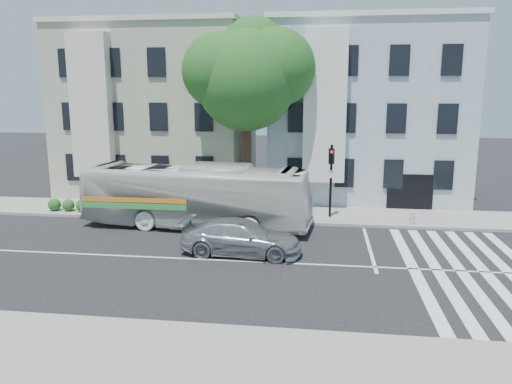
% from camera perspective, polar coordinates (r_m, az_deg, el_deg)
% --- Properties ---
extents(ground, '(120.00, 120.00, 0.00)m').
position_cam_1_polar(ground, '(21.06, -4.61, -7.76)').
color(ground, black).
rests_on(ground, ground).
extents(sidewalk_far, '(80.00, 4.00, 0.15)m').
position_cam_1_polar(sidewalk_far, '(28.59, -1.23, -2.40)').
color(sidewalk_far, gray).
rests_on(sidewalk_far, ground).
extents(sidewalk_near, '(80.00, 4.00, 0.15)m').
position_cam_1_polar(sidewalk_near, '(13.99, -11.89, -18.08)').
color(sidewalk_near, gray).
rests_on(sidewalk_near, ground).
extents(building_left, '(12.00, 10.00, 11.00)m').
position_cam_1_polar(building_left, '(36.26, -10.65, 9.01)').
color(building_left, '#A3AB8F').
rests_on(building_left, ground).
extents(building_right, '(12.00, 10.00, 11.00)m').
position_cam_1_polar(building_right, '(34.56, 12.27, 8.84)').
color(building_right, '#96A3B3').
rests_on(building_right, ground).
extents(street_tree, '(7.30, 5.90, 11.10)m').
position_cam_1_polar(street_tree, '(28.49, -0.94, 13.28)').
color(street_tree, '#2D2116').
rests_on(street_tree, ground).
extents(bus, '(3.85, 12.02, 3.29)m').
position_cam_1_polar(bus, '(25.72, -6.88, -0.46)').
color(bus, silver).
rests_on(bus, ground).
extents(sedan, '(2.42, 5.32, 1.51)m').
position_cam_1_polar(sedan, '(21.52, -1.70, -5.19)').
color(sedan, '#B1B3B8').
rests_on(sedan, ground).
extents(hedge, '(8.54, 1.57, 0.70)m').
position_cam_1_polar(hedge, '(29.15, -14.75, -1.65)').
color(hedge, '#296821').
rests_on(hedge, sidewalk_far).
extents(traffic_signal, '(0.41, 0.53, 4.11)m').
position_cam_1_polar(traffic_signal, '(27.13, 8.58, 2.28)').
color(traffic_signal, black).
rests_on(traffic_signal, ground).
extents(fire_hydrant, '(0.42, 0.24, 0.74)m').
position_cam_1_polar(fire_hydrant, '(27.02, 17.46, -2.76)').
color(fire_hydrant, '#B3B3AF').
rests_on(fire_hydrant, sidewalk_far).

